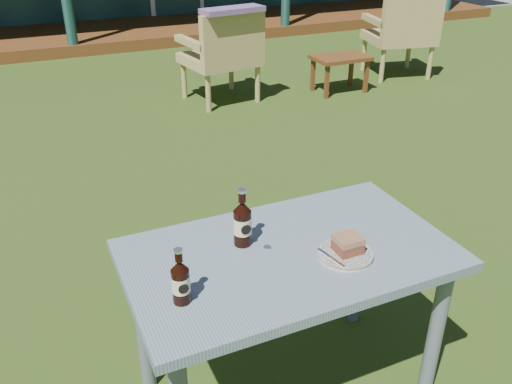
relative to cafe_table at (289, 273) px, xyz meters
name	(u,v)px	position (x,y,z in m)	size (l,w,h in m)	color
ground	(176,217)	(0.00, 1.60, -0.62)	(80.00, 80.00, 0.00)	#334916
cafe_table	(289,273)	(0.00, 0.00, 0.00)	(1.20, 0.70, 0.72)	slate
plate	(345,254)	(0.17, -0.11, 0.11)	(0.20, 0.20, 0.01)	silver
cake_slice	(348,244)	(0.18, -0.11, 0.15)	(0.09, 0.09, 0.06)	brown
fork	(331,258)	(0.10, -0.12, 0.12)	(0.01, 0.14, 0.00)	silver
cola_bottle_near	(242,223)	(-0.14, 0.11, 0.19)	(0.07, 0.07, 0.23)	black
cola_bottle_far	(181,281)	(-0.45, -0.11, 0.18)	(0.06, 0.06, 0.20)	black
bottle_cap	(267,248)	(-0.07, 0.05, 0.11)	(0.03, 0.03, 0.01)	silver
armchair_left	(224,52)	(1.17, 3.70, -0.09)	(0.78, 0.75, 0.94)	tan
armchair_right	(403,31)	(3.43, 3.74, -0.08)	(0.84, 0.80, 0.97)	tan
floral_throw	(233,10)	(1.20, 3.52, 0.34)	(0.62, 0.22, 0.05)	slate
side_table	(340,61)	(2.46, 3.52, -0.28)	(0.60, 0.40, 0.40)	#5C3316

